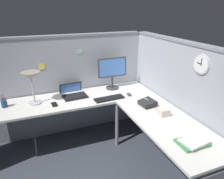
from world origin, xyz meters
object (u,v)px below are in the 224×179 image
pen_cup (4,103)px  cell_phone (54,104)px  tissue_box (163,112)px  desk_lamp_dome (31,78)px  wall_clock (202,65)px  book_stack (193,142)px  computer_mouse (129,94)px  office_phone (148,103)px  keyboard (109,98)px  monitor (112,71)px  laptop (73,93)px

pen_cup → cell_phone: bearing=-15.5°
tissue_box → desk_lamp_dome: bearing=146.6°
pen_cup → wall_clock: bearing=-28.5°
book_stack → wall_clock: 0.84m
computer_mouse → office_phone: size_ratio=0.47×
desk_lamp_dome → wall_clock: wall_clock is taller
tissue_box → wall_clock: wall_clock is taller
keyboard → pen_cup: 1.40m
computer_mouse → tissue_box: tissue_box is taller
monitor → keyboard: size_ratio=1.16×
laptop → desk_lamp_dome: size_ratio=0.91×
laptop → cell_phone: laptop is taller
book_stack → cell_phone: bearing=129.1°
keyboard → pen_cup: size_ratio=2.39×
keyboard → book_stack: size_ratio=1.45×
pen_cup → cell_phone: size_ratio=1.25×
cell_phone → tissue_box: (1.18, -0.79, 0.04)m
monitor → cell_phone: (-0.95, -0.28, -0.29)m
desk_lamp_dome → office_phone: desk_lamp_dome is taller
monitor → computer_mouse: 0.47m
monitor → office_phone: size_ratio=2.25×
desk_lamp_dome → pen_cup: 0.49m
desk_lamp_dome → wall_clock: size_ratio=2.02×
wall_clock → laptop: bearing=134.0°
book_stack → computer_mouse: bearing=92.2°
monitor → wall_clock: 1.41m
monitor → wall_clock: wall_clock is taller
laptop → tissue_box: size_ratio=3.39×
laptop → pen_cup: (-0.92, -0.08, 0.03)m
cell_phone → book_stack: book_stack is taller
laptop → book_stack: bearing=-63.5°
wall_clock → computer_mouse: bearing=115.1°
keyboard → laptop: bearing=137.9°
laptop → keyboard: 0.57m
laptop → pen_cup: pen_cup is taller
computer_mouse → book_stack: book_stack is taller
monitor → pen_cup: (-1.57, -0.11, -0.24)m
computer_mouse → book_stack: bearing=-87.8°
office_phone → wall_clock: 0.85m
desk_lamp_dome → tissue_box: 1.74m
desk_lamp_dome → pen_cup: size_ratio=2.47×
pen_cup → cell_phone: pen_cup is taller
book_stack → wall_clock: bearing=48.1°
office_phone → desk_lamp_dome: bearing=155.3°
desk_lamp_dome → office_phone: size_ratio=2.00×
monitor → keyboard: (-0.20, -0.38, -0.28)m
monitor → laptop: 0.70m
wall_clock → tissue_box: bearing=149.9°
keyboard → desk_lamp_dome: (-0.99, 0.25, 0.35)m
computer_mouse → office_phone: bearing=-79.8°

